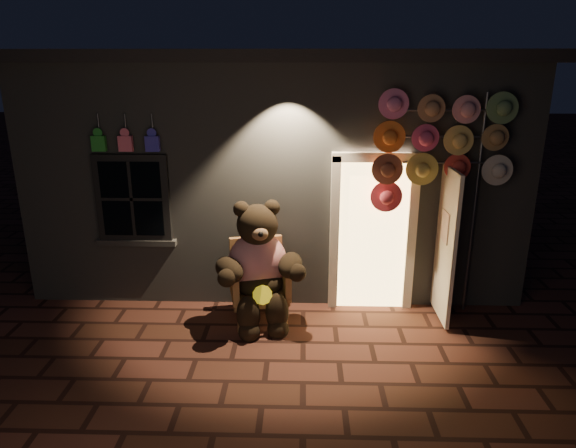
{
  "coord_description": "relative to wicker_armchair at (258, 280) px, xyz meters",
  "views": [
    {
      "loc": [
        0.4,
        -5.18,
        3.32
      ],
      "look_at": [
        0.21,
        1.0,
        1.35
      ],
      "focal_mm": 32.0,
      "sensor_mm": 36.0,
      "label": 1
    }
  ],
  "objects": [
    {
      "name": "teddy_bear",
      "position": [
        0.02,
        -0.14,
        0.25
      ],
      "size": [
        1.21,
        1.06,
        1.71
      ],
      "rotation": [
        0.0,
        0.0,
        0.22
      ],
      "color": "#B5131E",
      "rests_on": "ground"
    },
    {
      "name": "wicker_armchair",
      "position": [
        0.0,
        0.0,
        0.0
      ],
      "size": [
        0.86,
        0.81,
        1.08
      ],
      "rotation": [
        0.0,
        0.0,
        0.22
      ],
      "color": "#A1623E",
      "rests_on": "ground"
    },
    {
      "name": "ground",
      "position": [
        0.18,
        -1.08,
        -0.54
      ],
      "size": [
        60.0,
        60.0,
        0.0
      ],
      "primitive_type": "plane",
      "color": "#552B20",
      "rests_on": "ground"
    },
    {
      "name": "shop_building",
      "position": [
        0.19,
        2.91,
        1.2
      ],
      "size": [
        7.3,
        5.95,
        3.51
      ],
      "color": "slate",
      "rests_on": "ground"
    },
    {
      "name": "hat_rack",
      "position": [
        2.31,
        0.2,
        1.79
      ],
      "size": [
        1.69,
        0.22,
        2.98
      ],
      "color": "#59595E",
      "rests_on": "ground"
    }
  ]
}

